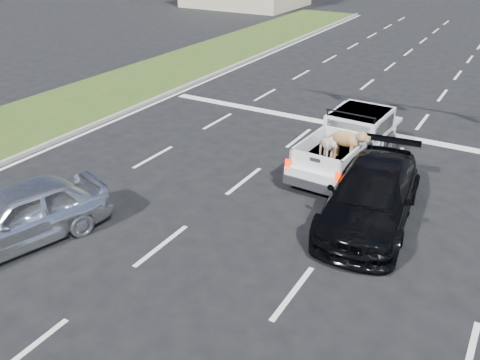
% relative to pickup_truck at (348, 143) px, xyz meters
% --- Properties ---
extents(ground, '(160.00, 160.00, 0.00)m').
position_rel_pickup_truck_xyz_m(ground, '(-0.56, -6.52, -0.84)').
color(ground, black).
rests_on(ground, ground).
extents(road_markings, '(17.75, 60.00, 0.01)m').
position_rel_pickup_truck_xyz_m(road_markings, '(-0.56, 0.04, -0.84)').
color(road_markings, silver).
rests_on(road_markings, ground).
extents(grass_median_left, '(5.00, 60.00, 0.10)m').
position_rel_pickup_truck_xyz_m(grass_median_left, '(-12.06, -0.52, -0.79)').
color(grass_median_left, '#294414').
rests_on(grass_median_left, ground).
extents(curb_left, '(0.15, 60.00, 0.14)m').
position_rel_pickup_truck_xyz_m(curb_left, '(-9.61, -0.52, -0.77)').
color(curb_left, gray).
rests_on(curb_left, ground).
extents(pickup_truck, '(2.00, 4.87, 1.79)m').
position_rel_pickup_truck_xyz_m(pickup_truck, '(0.00, 0.00, 0.00)').
color(pickup_truck, black).
rests_on(pickup_truck, ground).
extents(silver_sedan, '(2.91, 4.67, 1.48)m').
position_rel_pickup_truck_xyz_m(silver_sedan, '(-5.34, -8.08, -0.10)').
color(silver_sedan, silver).
rests_on(silver_sedan, ground).
extents(black_coupe, '(2.63, 5.32, 1.49)m').
position_rel_pickup_truck_xyz_m(black_coupe, '(1.64, -2.84, -0.10)').
color(black_coupe, black).
rests_on(black_coupe, ground).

